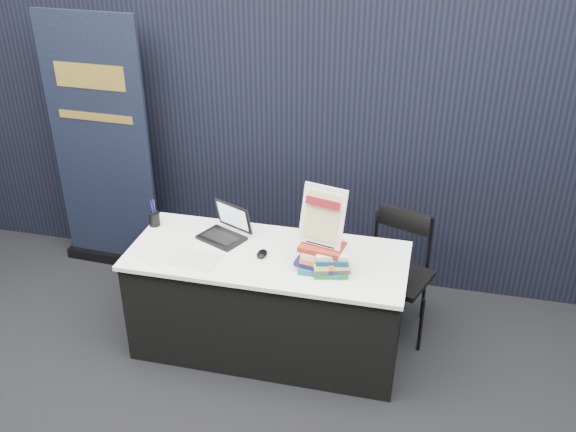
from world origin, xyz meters
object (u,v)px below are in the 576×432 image
Objects in this scene: display_table at (268,301)px; stacking_chair at (399,270)px; laptop at (223,229)px; book_stack_short at (331,262)px; book_stack_tall at (321,257)px; pullup_banner at (103,162)px; info_sign at (323,217)px.

stacking_chair is at bearing 26.94° from display_table.
laptop reaches higher than book_stack_short.
book_stack_tall is at bearing -13.40° from display_table.
book_stack_short is (0.78, -0.26, 0.02)m from laptop.
book_stack_tall is 1.09× the size of book_stack_short.
display_table is 7.59× the size of book_stack_short.
info_sign is at bearing -20.58° from pullup_banner.
pullup_banner is (-1.53, 0.76, 0.54)m from display_table.
pullup_banner reaches higher than display_table.
laptop is 1.48× the size of book_stack_short.
info_sign reaches higher than book_stack_short.
display_table is 0.87× the size of pullup_banner.
laptop is 0.79m from info_sign.
book_stack_short is (0.43, -0.11, 0.45)m from display_table.
pullup_banner is 2.36× the size of stacking_chair.
laptop is at bearing 161.68° from book_stack_tall.
laptop is at bearing 178.24° from info_sign.
book_stack_short is at bearing -21.15° from book_stack_tall.
book_stack_tall reaches higher than book_stack_short.
laptop is 0.40× the size of stacking_chair.
pullup_banner is at bearing 155.93° from book_stack_tall.
info_sign is 0.90m from stacking_chair.
stacking_chair is (0.83, 0.42, 0.11)m from display_table.
display_table is 6.93× the size of book_stack_tall.
info_sign reaches higher than laptop.
book_stack_tall is 0.30× the size of stacking_chair.
pullup_banner reaches higher than book_stack_tall.
display_table is at bearing -23.68° from pullup_banner.
book_stack_tall is at bearing 158.85° from book_stack_short.
book_stack_short is at bearing -21.25° from pullup_banner.
display_table is 0.57m from laptop.
info_sign is at bearing 8.44° from laptop.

